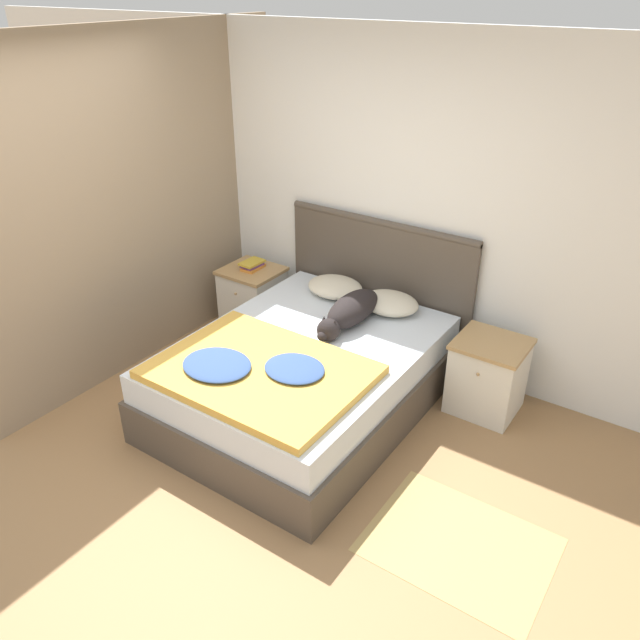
# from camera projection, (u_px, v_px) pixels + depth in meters

# --- Properties ---
(ground_plane) EXTENTS (16.00, 16.00, 0.00)m
(ground_plane) POSITION_uv_depth(u_px,v_px,m) (200.00, 481.00, 3.96)
(ground_plane) COLOR #997047
(wall_back) EXTENTS (9.00, 0.06, 2.55)m
(wall_back) POSITION_uv_depth(u_px,v_px,m) (376.00, 200.00, 4.88)
(wall_back) COLOR white
(wall_back) RESTS_ON ground_plane
(wall_side_left) EXTENTS (0.06, 3.10, 2.55)m
(wall_side_left) POSITION_uv_depth(u_px,v_px,m) (144.00, 203.00, 4.82)
(wall_side_left) COLOR gray
(wall_side_left) RESTS_ON ground_plane
(bed) EXTENTS (1.57, 2.05, 0.55)m
(bed) POSITION_uv_depth(u_px,v_px,m) (304.00, 377.00, 4.51)
(bed) COLOR #4C4238
(bed) RESTS_ON ground_plane
(headboard) EXTENTS (1.65, 0.06, 1.16)m
(headboard) POSITION_uv_depth(u_px,v_px,m) (378.00, 284.00, 5.11)
(headboard) COLOR #4C4238
(headboard) RESTS_ON ground_plane
(nightstand_left) EXTENTS (0.49, 0.46, 0.57)m
(nightstand_left) POSITION_uv_depth(u_px,v_px,m) (253.00, 298.00, 5.58)
(nightstand_left) COLOR silver
(nightstand_left) RESTS_ON ground_plane
(nightstand_right) EXTENTS (0.49, 0.46, 0.57)m
(nightstand_right) POSITION_uv_depth(u_px,v_px,m) (487.00, 376.00, 4.50)
(nightstand_right) COLOR silver
(nightstand_right) RESTS_ON ground_plane
(pillow_left) EXTENTS (0.46, 0.38, 0.13)m
(pillow_left) POSITION_uv_depth(u_px,v_px,m) (335.00, 287.00, 5.04)
(pillow_left) COLOR beige
(pillow_left) RESTS_ON bed
(pillow_right) EXTENTS (0.46, 0.38, 0.13)m
(pillow_right) POSITION_uv_depth(u_px,v_px,m) (390.00, 303.00, 4.79)
(pillow_right) COLOR beige
(pillow_right) RESTS_ON bed
(quilt) EXTENTS (1.34, 1.00, 0.10)m
(quilt) POSITION_uv_depth(u_px,v_px,m) (258.00, 371.00, 4.01)
(quilt) COLOR gold
(quilt) RESTS_ON bed
(dog) EXTENTS (0.25, 0.82, 0.22)m
(dog) POSITION_uv_depth(u_px,v_px,m) (350.00, 311.00, 4.59)
(dog) COLOR black
(dog) RESTS_ON bed
(book_stack) EXTENTS (0.15, 0.22, 0.07)m
(book_stack) POSITION_uv_depth(u_px,v_px,m) (252.00, 265.00, 5.45)
(book_stack) COLOR orange
(book_stack) RESTS_ON nightstand_left
(rug) EXTENTS (1.00, 0.77, 0.00)m
(rug) POSITION_uv_depth(u_px,v_px,m) (459.00, 545.00, 3.51)
(rug) COLOR tan
(rug) RESTS_ON ground_plane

